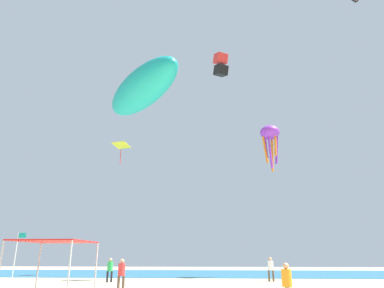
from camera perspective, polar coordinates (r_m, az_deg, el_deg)
name	(u,v)px	position (r m, az deg, el deg)	size (l,w,h in m)	color
ocean_strip	(195,273)	(43.83, 0.51, -20.32)	(110.00, 20.58, 0.03)	#1E6B93
canopy_tent	(55,243)	(18.01, -21.45, -14.85)	(3.04, 3.31, 2.54)	#B2B2B7
person_near_tent	(122,272)	(21.90, -11.42, -19.74)	(0.41, 0.41, 1.72)	brown
person_leftmost	(287,281)	(14.79, 15.21, -20.75)	(0.38, 0.43, 1.61)	slate
person_central	(110,268)	(28.97, -13.23, -19.09)	(0.43, 0.42, 1.75)	black
person_rightmost	(271,267)	(29.87, 12.70, -18.99)	(0.49, 0.43, 1.82)	brown
banner_flag	(17,253)	(28.57, -26.68, -15.57)	(0.61, 0.06, 3.48)	silver
kite_octopus_purple	(270,135)	(38.16, 12.59, 1.48)	(2.90, 2.90, 4.86)	purple
kite_diamond_yellow	(121,146)	(41.87, -11.47, -0.35)	(2.06, 2.05, 2.46)	yellow
kite_box_red	(221,65)	(37.23, 4.70, 12.78)	(1.65, 1.74, 2.65)	red
kite_inflatable_teal	(142,89)	(22.49, -8.21, 8.94)	(6.95, 7.81, 3.01)	teal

